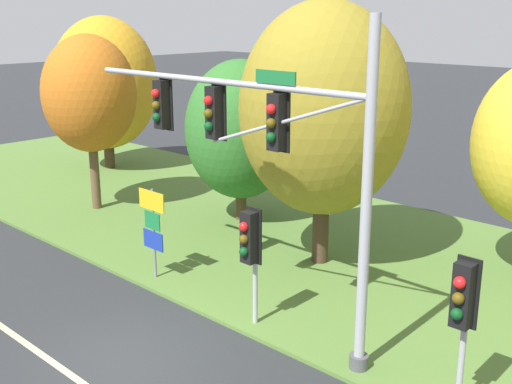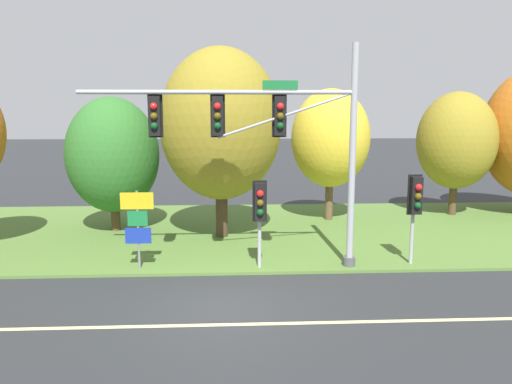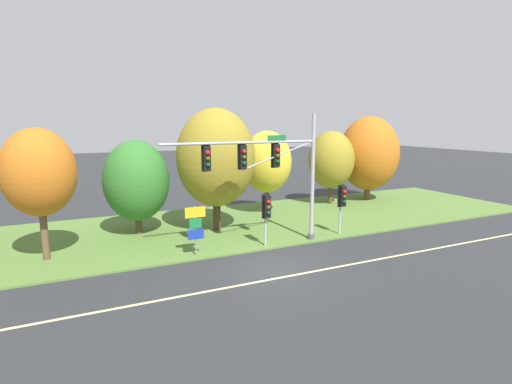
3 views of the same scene
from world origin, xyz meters
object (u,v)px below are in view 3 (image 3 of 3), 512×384
Objects in this scene: tree_left_of_mast at (39,173)px; tree_furthest_back at (369,154)px; tree_tall_centre at (267,162)px; traffic_signal_mast at (270,165)px; pedestrian_signal_further_along at (342,199)px; tree_mid_verge at (216,158)px; pedestrian_signal_near_kerb at (267,209)px; route_sign_post at (195,225)px; tree_behind_signpost at (136,181)px; tree_right_far at (331,160)px.

tree_furthest_back is (24.81, 5.40, -0.29)m from tree_left_of_mast.
traffic_signal_mast is at bearing -115.63° from tree_tall_centre.
tree_mid_verge reaches higher than pedestrian_signal_further_along.
pedestrian_signal_near_kerb is at bearing -14.58° from tree_left_of_mast.
tree_tall_centre is (7.60, 7.06, 2.21)m from route_sign_post.
tree_mid_verge reaches higher than route_sign_post.
tree_left_of_mast reaches higher than tree_behind_signpost.
pedestrian_signal_further_along is 0.53× the size of tree_behind_signpost.
tree_mid_verge is at bearing -15.71° from tree_behind_signpost.
tree_furthest_back is at bearing 5.22° from tree_tall_centre.
pedestrian_signal_further_along is at bearing -33.14° from tree_mid_verge.
tree_behind_signpost is 9.72m from tree_tall_centre.
pedestrian_signal_near_kerb is 1.13× the size of route_sign_post.
tree_furthest_back reaches higher than pedestrian_signal_near_kerb.
pedestrian_signal_near_kerb is 5.17m from tree_mid_verge.
tree_left_of_mast reaches higher than tree_right_far.
tree_behind_signpost reaches higher than pedestrian_signal_further_along.
tree_mid_verge is (4.58, -1.29, 1.31)m from tree_behind_signpost.
pedestrian_signal_near_kerb is at bearing -178.28° from pedestrian_signal_further_along.
tree_mid_verge is 15.81m from tree_furthest_back.
route_sign_post is 16.14m from tree_right_far.
tree_right_far is (10.01, 8.10, 1.58)m from pedestrian_signal_near_kerb.
traffic_signal_mast is 3.43× the size of route_sign_post.
tree_right_far is at bearing 18.38° from tree_mid_verge.
route_sign_post is at bearing -155.96° from tree_furthest_back.
tree_tall_centre is at bearing 9.72° from tree_behind_signpost.
tree_furthest_back is at bearing 42.14° from pedestrian_signal_further_along.
tree_mid_verge is (2.62, 4.13, 2.94)m from route_sign_post.
tree_left_of_mast is at bearing -167.71° from tree_furthest_back.
tree_mid_verge is at bearing 110.66° from traffic_signal_mast.
tree_mid_verge reaches higher than traffic_signal_mast.
tree_right_far is at bearing 29.52° from route_sign_post.
tree_furthest_back reaches higher than pedestrian_signal_further_along.
tree_behind_signpost is at bearing -170.28° from tree_tall_centre.
tree_behind_signpost is 4.93m from tree_mid_verge.
tree_tall_centre is 10.38m from tree_furthest_back.
route_sign_post is 7.83m from tree_left_of_mast.
tree_mid_verge reaches higher than tree_right_far.
traffic_signal_mast is 1.22× the size of tree_furthest_back.
tree_left_of_mast is 25.39m from tree_furthest_back.
pedestrian_signal_near_kerb is 0.45× the size of tree_left_of_mast.
pedestrian_signal_further_along is 0.50× the size of tree_right_far.
tree_right_far is at bearing -178.43° from tree_furthest_back.
tree_tall_centre is 0.85× the size of tree_furthest_back.
tree_left_of_mast is at bearing 170.53° from pedestrian_signal_further_along.
pedestrian_signal_near_kerb is 0.51× the size of tree_behind_signpost.
tree_mid_verge is (9.49, 1.54, 0.24)m from tree_left_of_mast.
pedestrian_signal_further_along is at bearing -0.37° from route_sign_post.
tree_furthest_back is (8.90, 8.06, 1.83)m from pedestrian_signal_further_along.
tree_tall_centre is at bearing -172.50° from tree_right_far.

